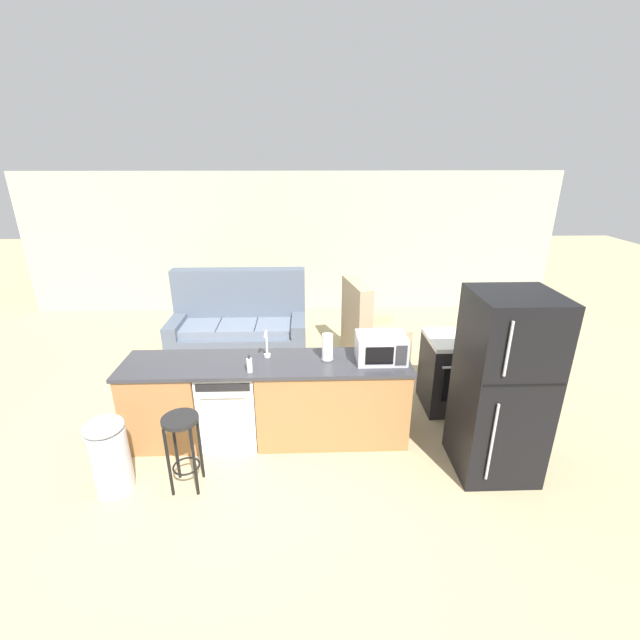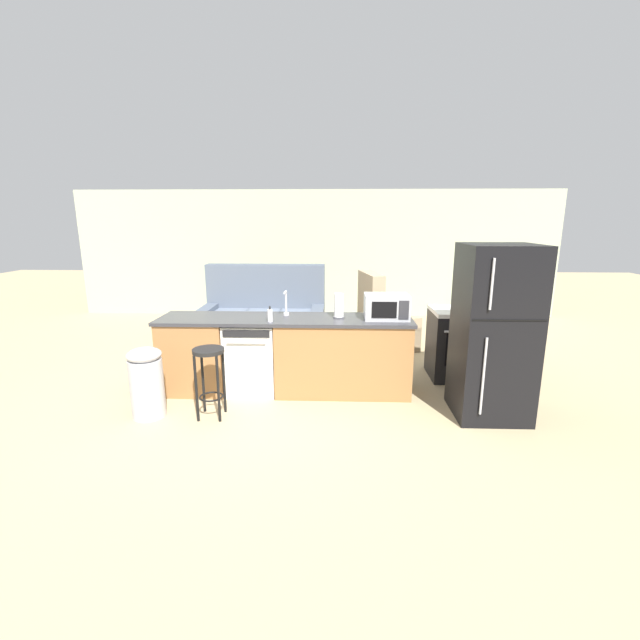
% 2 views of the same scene
% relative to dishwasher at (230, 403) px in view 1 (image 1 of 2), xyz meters
% --- Properties ---
extents(ground_plane, '(24.00, 24.00, 0.00)m').
position_rel_dishwasher_xyz_m(ground_plane, '(0.25, 0.00, -0.42)').
color(ground_plane, tan).
extents(wall_back, '(10.00, 0.06, 2.60)m').
position_rel_dishwasher_xyz_m(wall_back, '(0.55, 4.20, 0.88)').
color(wall_back, '#A8B293').
rests_on(wall_back, ground_plane).
extents(kitchen_counter, '(2.94, 0.66, 0.90)m').
position_rel_dishwasher_xyz_m(kitchen_counter, '(0.49, 0.00, -0.00)').
color(kitchen_counter, '#9E6B3D').
rests_on(kitchen_counter, ground_plane).
extents(dishwasher, '(0.58, 0.61, 0.84)m').
position_rel_dishwasher_xyz_m(dishwasher, '(0.00, 0.00, 0.00)').
color(dishwasher, white).
rests_on(dishwasher, ground_plane).
extents(stove_range, '(0.76, 0.68, 0.90)m').
position_rel_dishwasher_xyz_m(stove_range, '(2.60, 0.55, 0.03)').
color(stove_range, black).
rests_on(stove_range, ground_plane).
extents(refrigerator, '(0.72, 0.73, 1.78)m').
position_rel_dishwasher_xyz_m(refrigerator, '(2.60, -0.55, 0.47)').
color(refrigerator, black).
rests_on(refrigerator, ground_plane).
extents(microwave, '(0.50, 0.37, 0.28)m').
position_rel_dishwasher_xyz_m(microwave, '(1.57, -0.00, 0.62)').
color(microwave, '#B7B7BC').
rests_on(microwave, kitchen_counter).
extents(sink_faucet, '(0.07, 0.18, 0.30)m').
position_rel_dishwasher_xyz_m(sink_faucet, '(0.40, 0.11, 0.61)').
color(sink_faucet, silver).
rests_on(sink_faucet, kitchen_counter).
extents(paper_towel_roll, '(0.14, 0.14, 0.28)m').
position_rel_dishwasher_xyz_m(paper_towel_roll, '(1.02, 0.03, 0.62)').
color(paper_towel_roll, '#4C4C51').
rests_on(paper_towel_roll, kitchen_counter).
extents(soap_bottle, '(0.06, 0.06, 0.18)m').
position_rel_dishwasher_xyz_m(soap_bottle, '(0.26, -0.21, 0.55)').
color(soap_bottle, silver).
rests_on(soap_bottle, kitchen_counter).
extents(kettle, '(0.21, 0.17, 0.19)m').
position_rel_dishwasher_xyz_m(kettle, '(2.77, 0.42, 0.56)').
color(kettle, red).
rests_on(kettle, stove_range).
extents(bar_stool, '(0.32, 0.32, 0.74)m').
position_rel_dishwasher_xyz_m(bar_stool, '(-0.30, -0.73, 0.11)').
color(bar_stool, black).
rests_on(bar_stool, ground_plane).
extents(trash_bin, '(0.35, 0.35, 0.74)m').
position_rel_dishwasher_xyz_m(trash_bin, '(-0.96, -0.74, -0.04)').
color(trash_bin, '#B7B7BC').
rests_on(trash_bin, ground_plane).
extents(couch, '(2.00, 0.91, 1.27)m').
position_rel_dishwasher_xyz_m(couch, '(-0.20, 2.14, -0.03)').
color(couch, '#515B6B').
rests_on(couch, ground_plane).
extents(armchair, '(0.96, 1.00, 1.20)m').
position_rel_dishwasher_xyz_m(armchair, '(1.73, 1.87, -0.07)').
color(armchair, tan).
rests_on(armchair, ground_plane).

